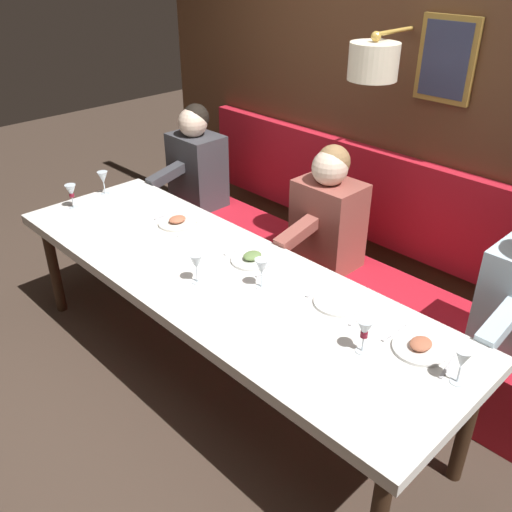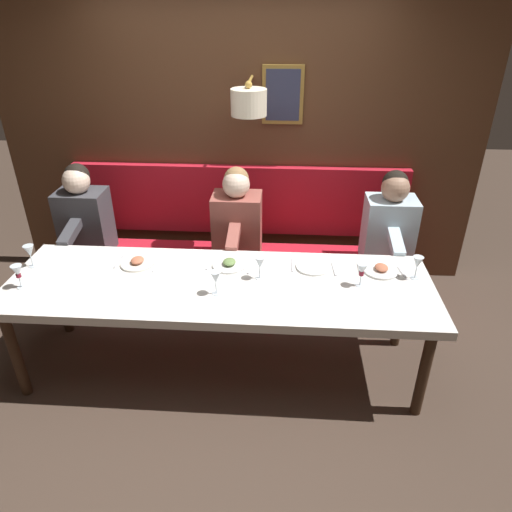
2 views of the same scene
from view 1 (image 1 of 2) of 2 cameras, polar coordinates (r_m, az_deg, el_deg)
The scene contains 16 objects.
ground_plane at distance 3.42m, azimuth -3.52°, elevation -12.30°, with size 12.00×12.00×0.00m, color #423328.
dining_table at distance 3.00m, azimuth -3.92°, elevation -2.64°, with size 0.90×2.85×0.74m.
banquette_bench at distance 3.79m, azimuth 6.57°, elevation -3.39°, with size 0.52×3.05×0.45m, color red.
back_wall_panel at distance 3.76m, azimuth 13.45°, elevation 14.78°, with size 0.59×4.25×2.90m.
diner_near at distance 3.48m, azimuth 7.41°, elevation 4.51°, with size 0.60×0.40×0.79m.
diner_middle at distance 4.34m, azimuth -6.18°, elevation 9.81°, with size 0.60×0.40×0.79m.
place_setting_0 at distance 3.06m, azimuth -0.38°, elevation -0.27°, with size 0.24×0.32×0.05m.
place_setting_1 at distance 2.74m, azimuth 8.43°, elevation -4.75°, with size 0.24×0.31×0.01m.
place_setting_2 at distance 2.53m, azimuth 16.53°, elevation -8.97°, with size 0.24×0.32×0.05m.
place_setting_3 at distance 3.50m, azimuth -8.08°, elevation 3.48°, with size 0.24×0.32×0.05m.
wine_glass_0 at distance 2.35m, azimuth 20.44°, elevation -9.96°, with size 0.07×0.07×0.16m.
wine_glass_1 at distance 3.84m, azimuth -18.48°, elevation 6.29°, with size 0.07×0.07×0.16m.
wine_glass_2 at distance 2.84m, azimuth -6.19°, elevation -0.66°, with size 0.07×0.07×0.16m.
wine_glass_3 at distance 2.41m, azimuth 11.10°, elevation -7.47°, with size 0.07×0.07×0.16m.
wine_glass_4 at distance 3.99m, azimuth -15.45°, elevation 7.71°, with size 0.07×0.07×0.16m.
wine_glass_5 at distance 2.78m, azimuth 0.58°, elevation -1.20°, with size 0.07×0.07×0.16m.
Camera 1 is at (-1.62, -1.96, 2.29)m, focal length 38.90 mm.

